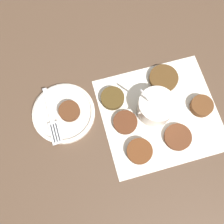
{
  "coord_description": "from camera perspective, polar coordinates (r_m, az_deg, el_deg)",
  "views": [
    {
      "loc": [
        0.24,
        0.13,
        0.73
      ],
      "look_at": [
        0.14,
        -0.07,
        0.02
      ],
      "focal_mm": 42.0,
      "sensor_mm": 36.0,
      "label": 1
    }
  ],
  "objects": [
    {
      "name": "fork",
      "position": [
        0.75,
        -12.8,
        -2.05
      ],
      "size": [
        0.05,
        0.17,
        0.0
      ],
      "color": "silver",
      "rests_on": "serving_plate"
    },
    {
      "name": "fritter_on_plate",
      "position": [
        0.74,
        -9.26,
        0.2
      ],
      "size": [
        0.06,
        0.06,
        0.02
      ],
      "color": "#512D19",
      "rests_on": "serving_plate"
    },
    {
      "name": "fritter_2",
      "position": [
        0.8,
        18.91,
        1.26
      ],
      "size": [
        0.06,
        0.06,
        0.02
      ],
      "color": "#57331A",
      "rests_on": "napkin"
    },
    {
      "name": "ground_plane",
      "position": [
        0.78,
        11.89,
        -0.37
      ],
      "size": [
        4.0,
        4.0,
        0.0
      ],
      "primitive_type": "plane",
      "color": "#4C3828"
    },
    {
      "name": "serving_plate",
      "position": [
        0.77,
        -10.47,
        -0.18
      ],
      "size": [
        0.18,
        0.18,
        0.02
      ],
      "color": "silver",
      "rests_on": "ground_plane"
    },
    {
      "name": "fritter_0",
      "position": [
        0.73,
        6.01,
        -8.49
      ],
      "size": [
        0.07,
        0.07,
        0.02
      ],
      "color": "#5B3118",
      "rests_on": "napkin"
    },
    {
      "name": "sauce_bowl",
      "position": [
        0.74,
        9.43,
        1.01
      ],
      "size": [
        0.11,
        0.1,
        0.12
      ],
      "color": "silver",
      "rests_on": "napkin"
    },
    {
      "name": "napkin",
      "position": [
        0.77,
        10.37,
        -0.43
      ],
      "size": [
        0.38,
        0.36,
        0.0
      ],
      "color": "silver",
      "rests_on": "ground_plane"
    },
    {
      "name": "fritter_5",
      "position": [
        0.75,
        2.9,
        -2.25
      ],
      "size": [
        0.07,
        0.07,
        0.01
      ],
      "color": "#512A18",
      "rests_on": "napkin"
    },
    {
      "name": "fritter_3",
      "position": [
        0.76,
        0.1,
        3.01
      ],
      "size": [
        0.07,
        0.07,
        0.02
      ],
      "color": "#473517",
      "rests_on": "napkin"
    },
    {
      "name": "fritter_4",
      "position": [
        0.81,
        11.16,
        7.23
      ],
      "size": [
        0.09,
        0.09,
        0.02
      ],
      "color": "#4C3218",
      "rests_on": "napkin"
    },
    {
      "name": "fritter_1",
      "position": [
        0.76,
        14.12,
        -5.31
      ],
      "size": [
        0.08,
        0.08,
        0.01
      ],
      "color": "#552F1B",
      "rests_on": "napkin"
    }
  ]
}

